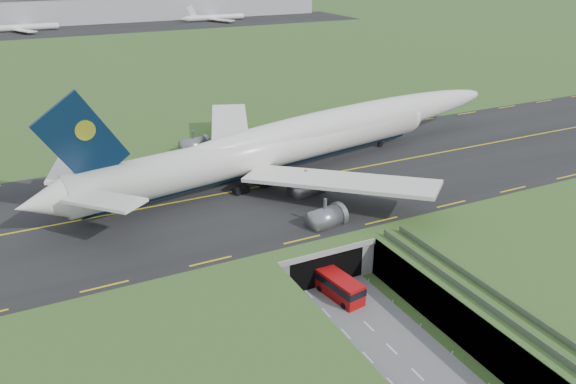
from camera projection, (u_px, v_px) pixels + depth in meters
ground at (356, 315)px, 75.20m from camera, size 900.00×900.00×0.00m
airfield_deck at (357, 296)px, 74.01m from camera, size 800.00×800.00×6.00m
trench_road at (389, 347)px, 68.99m from camera, size 12.00×75.00×0.20m
taxiway at (257, 187)px, 99.92m from camera, size 800.00×44.00×0.18m
tunnel_portal at (299, 240)px, 87.62m from camera, size 17.00×22.30×6.00m
guideway at (537, 342)px, 61.83m from camera, size 3.00×53.00×7.05m
jumbo_jet at (301, 140)px, 106.20m from camera, size 104.41×64.64×21.72m
shuttle_tram at (339, 287)px, 78.36m from camera, size 4.20×8.28×3.22m
cargo_terminal at (69, 9)px, 315.90m from camera, size 320.00×67.00×15.60m
distant_hills at (137, 15)px, 456.66m from camera, size 700.00×91.00×60.00m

